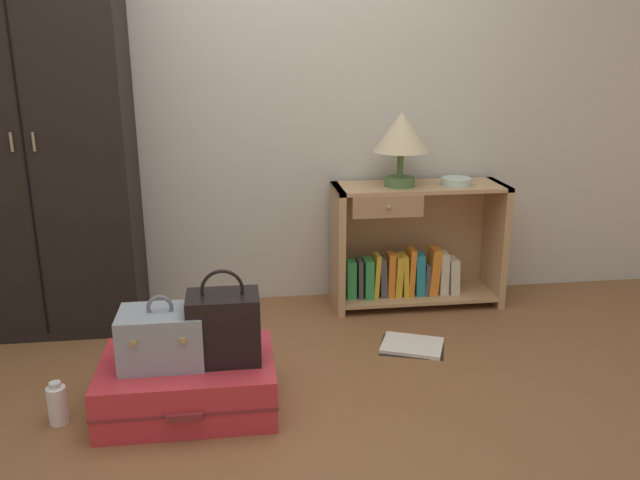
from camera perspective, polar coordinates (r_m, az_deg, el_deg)
ground_plane at (r=2.69m, az=-3.33°, el=-16.54°), size 9.00×9.00×0.00m
back_wall at (r=3.75m, az=-5.49°, el=14.03°), size 6.40×0.10×2.60m
wardrobe at (r=3.61m, az=-23.61°, el=8.43°), size 0.92×0.47×2.07m
bookshelf at (r=3.83m, az=8.14°, el=-0.80°), size 0.98×0.35×0.72m
table_lamp at (r=3.63m, az=7.15°, el=9.10°), size 0.31×0.31×0.41m
bowl at (r=3.75m, az=11.88°, el=5.06°), size 0.17×0.17×0.04m
suitcase_large at (r=2.85m, az=-11.46°, el=-12.21°), size 0.73×0.53×0.22m
train_case at (r=2.74m, az=-13.69°, el=-8.28°), size 0.34×0.25×0.30m
handbag at (r=2.71m, az=-8.43°, el=-7.53°), size 0.29×0.20×0.40m
bottle at (r=2.90m, az=-22.05°, el=-13.22°), size 0.08×0.08×0.18m
open_book_on_floor at (r=3.38m, az=8.10°, el=-9.17°), size 0.38×0.33×0.02m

